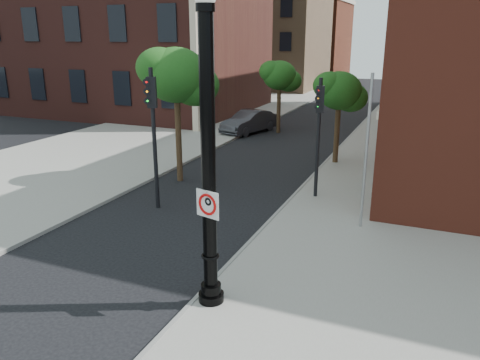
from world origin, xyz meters
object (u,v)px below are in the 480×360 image
at_px(traffic_signal_right, 319,119).
at_px(parked_car, 249,122).
at_px(lamppost, 209,172).
at_px(no_parking_sign, 208,204).
at_px(traffic_signal_left, 153,116).

bearing_deg(traffic_signal_right, parked_car, 107.14).
distance_m(lamppost, traffic_signal_right, 7.89).
height_order(lamppost, traffic_signal_right, lamppost).
height_order(no_parking_sign, parked_car, no_parking_sign).
relative_size(traffic_signal_left, traffic_signal_right, 1.09).
bearing_deg(traffic_signal_right, lamppost, -108.54).
height_order(lamppost, traffic_signal_left, lamppost).
height_order(lamppost, parked_car, lamppost).
distance_m(no_parking_sign, traffic_signal_left, 6.83).
bearing_deg(lamppost, parked_car, 109.20).
bearing_deg(parked_car, traffic_signal_left, -65.58).
relative_size(no_parking_sign, traffic_signal_right, 0.13).
distance_m(lamppost, no_parking_sign, 0.65).
bearing_deg(traffic_signal_left, parked_car, 74.15).
distance_m(parked_car, traffic_signal_left, 13.92).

